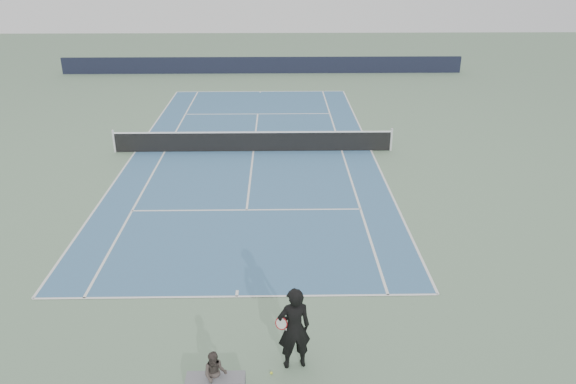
{
  "coord_description": "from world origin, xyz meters",
  "views": [
    {
      "loc": [
        1.16,
        -24.69,
        8.65
      ],
      "look_at": [
        1.48,
        -7.31,
        1.1
      ],
      "focal_mm": 35.0,
      "sensor_mm": 36.0,
      "label": 1
    }
  ],
  "objects_px": {
    "tennis_net": "(253,141)",
    "spectator_bench": "(216,379)",
    "tennis_ball": "(271,373)",
    "tennis_player": "(294,328)"
  },
  "relations": [
    {
      "from": "tennis_net",
      "to": "spectator_bench",
      "type": "relative_size",
      "value": 10.33
    },
    {
      "from": "tennis_net",
      "to": "tennis_ball",
      "type": "height_order",
      "value": "tennis_net"
    },
    {
      "from": "tennis_net",
      "to": "tennis_player",
      "type": "xyz_separation_m",
      "value": [
        1.47,
        -14.61,
        0.51
      ]
    },
    {
      "from": "tennis_ball",
      "to": "tennis_player",
      "type": "bearing_deg",
      "value": 29.6
    },
    {
      "from": "tennis_player",
      "to": "tennis_ball",
      "type": "distance_m",
      "value": 1.15
    },
    {
      "from": "spectator_bench",
      "to": "tennis_ball",
      "type": "bearing_deg",
      "value": 24.45
    },
    {
      "from": "spectator_bench",
      "to": "tennis_player",
      "type": "bearing_deg",
      "value": 26.06
    },
    {
      "from": "tennis_ball",
      "to": "spectator_bench",
      "type": "distance_m",
      "value": 1.32
    },
    {
      "from": "tennis_player",
      "to": "tennis_ball",
      "type": "relative_size",
      "value": 33.04
    },
    {
      "from": "tennis_ball",
      "to": "tennis_net",
      "type": "bearing_deg",
      "value": 93.71
    }
  ]
}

